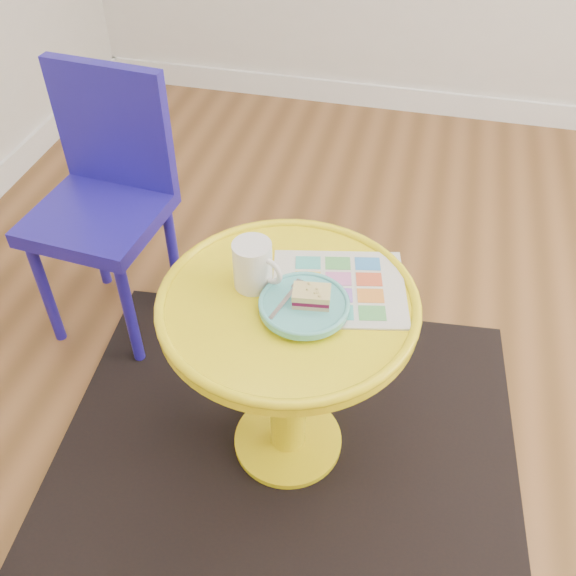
% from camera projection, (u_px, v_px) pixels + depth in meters
% --- Properties ---
extents(floor, '(4.00, 4.00, 0.00)m').
position_uv_depth(floor, '(458.00, 439.00, 1.87)').
color(floor, brown).
rests_on(floor, ground).
extents(room_walls, '(4.00, 4.00, 4.00)m').
position_uv_depth(room_walls, '(232.00, 189.00, 2.71)').
color(room_walls, silver).
rests_on(room_walls, ground).
extents(rug, '(1.39, 1.21, 0.01)m').
position_uv_depth(rug, '(288.00, 442.00, 1.86)').
color(rug, black).
rests_on(rug, ground).
extents(side_table, '(0.61, 0.61, 0.58)m').
position_uv_depth(side_table, '(288.00, 348.00, 1.58)').
color(side_table, yellow).
rests_on(side_table, ground).
extents(chair, '(0.41, 0.41, 0.85)m').
position_uv_depth(chair, '(106.00, 190.00, 1.95)').
color(chair, '#201799').
rests_on(chair, ground).
extents(newspaper, '(0.36, 0.32, 0.01)m').
position_uv_depth(newspaper, '(339.00, 288.00, 1.50)').
color(newspaper, silver).
rests_on(newspaper, side_table).
extents(mug, '(0.13, 0.09, 0.12)m').
position_uv_depth(mug, '(253.00, 264.00, 1.47)').
color(mug, white).
rests_on(mug, side_table).
extents(plate, '(0.20, 0.20, 0.02)m').
position_uv_depth(plate, '(304.00, 305.00, 1.43)').
color(plate, '#5BC1BF').
rests_on(plate, newspaper).
extents(cake_slice, '(0.09, 0.07, 0.04)m').
position_uv_depth(cake_slice, '(311.00, 296.00, 1.42)').
color(cake_slice, '#D3BC8C').
rests_on(cake_slice, plate).
extents(fork, '(0.05, 0.14, 0.00)m').
position_uv_depth(fork, '(287.00, 298.00, 1.44)').
color(fork, silver).
rests_on(fork, plate).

